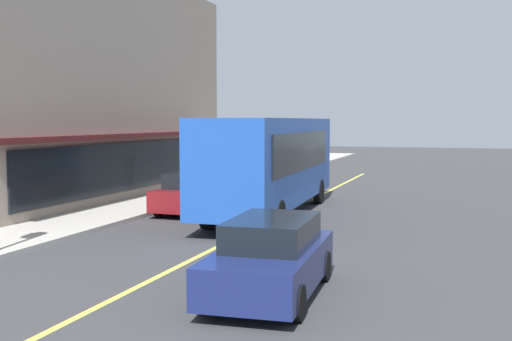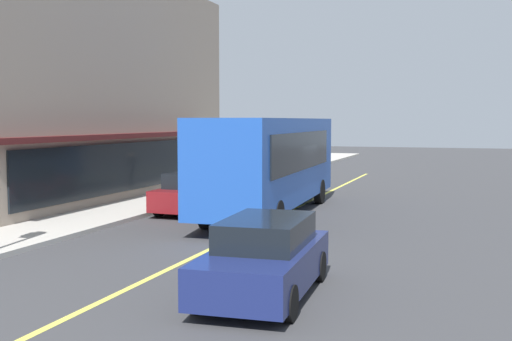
{
  "view_description": "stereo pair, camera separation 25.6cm",
  "coord_description": "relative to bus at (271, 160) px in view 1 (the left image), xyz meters",
  "views": [
    {
      "loc": [
        -22.58,
        -6.41,
        3.43
      ],
      "look_at": [
        -0.78,
        0.96,
        1.6
      ],
      "focal_mm": 44.33,
      "sensor_mm": 36.0,
      "label": 1
    },
    {
      "loc": [
        -22.5,
        -6.65,
        3.43
      ],
      "look_at": [
        -0.78,
        0.96,
        1.6
      ],
      "focal_mm": 44.33,
      "sensor_mm": 36.0,
      "label": 2
    }
  ],
  "objects": [
    {
      "name": "storefront_building",
      "position": [
        0.59,
        12.39,
        2.93
      ],
      "size": [
        21.5,
        11.91,
        9.84
      ],
      "color": "gray",
      "rests_on": "ground"
    },
    {
      "name": "lane_centre_stripe",
      "position": [
        0.75,
        -0.39,
        -1.98
      ],
      "size": [
        36.0,
        0.16,
        0.01
      ],
      "primitive_type": "cube",
      "color": "#D8D14C",
      "rests_on": "ground"
    },
    {
      "name": "pedestrian_near_storefront",
      "position": [
        4.95,
        4.65,
        -0.8
      ],
      "size": [
        0.34,
        0.34,
        1.72
      ],
      "color": "black",
      "rests_on": "sidewalk"
    },
    {
      "name": "sidewalk",
      "position": [
        0.75,
        5.36,
        -1.91
      ],
      "size": [
        80.0,
        2.76,
        0.15
      ],
      "primitive_type": "cube",
      "color": "#B2ADA3",
      "rests_on": "ground"
    },
    {
      "name": "ground",
      "position": [
        0.75,
        -0.39,
        -1.99
      ],
      "size": [
        120.0,
        120.0,
        0.0
      ],
      "primitive_type": "plane",
      "color": "#38383A"
    },
    {
      "name": "pedestrian_mid_block",
      "position": [
        11.98,
        5.49,
        -0.75
      ],
      "size": [
        0.34,
        0.34,
        1.8
      ],
      "color": "black",
      "rests_on": "sidewalk"
    },
    {
      "name": "car_maroon",
      "position": [
        -0.39,
        2.8,
        -1.24
      ],
      "size": [
        4.35,
        1.96,
        1.52
      ],
      "color": "maroon",
      "rests_on": "ground"
    },
    {
      "name": "pedestrian_waiting",
      "position": [
        10.49,
        5.07,
        -0.91
      ],
      "size": [
        0.34,
        0.34,
        1.56
      ],
      "color": "black",
      "rests_on": "sidewalk"
    },
    {
      "name": "car_navy",
      "position": [
        -10.21,
        -3.18,
        -1.24
      ],
      "size": [
        4.4,
        2.05,
        1.52
      ],
      "color": "navy",
      "rests_on": "ground"
    },
    {
      "name": "bus",
      "position": [
        0.0,
        0.0,
        0.0
      ],
      "size": [
        11.24,
        3.04,
        3.5
      ],
      "color": "#1E4CAD",
      "rests_on": "ground"
    }
  ]
}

